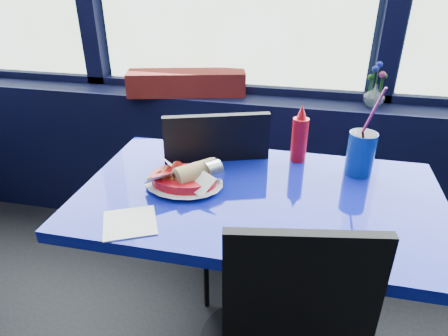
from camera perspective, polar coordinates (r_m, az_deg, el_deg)
window_sill at (r=2.30m, az=0.35°, el=0.85°), size 5.00×0.26×0.80m
near_table at (r=1.44m, az=4.78°, el=-9.77°), size 1.20×0.70×0.75m
chair_near_back at (r=1.74m, az=1.17°, el=-3.58°), size 0.54×0.54×0.93m
planter_box at (r=2.16m, az=-5.37°, el=12.02°), size 0.63×0.30×0.12m
flower_vase at (r=2.10m, az=20.74°, el=9.98°), size 0.11×0.11×0.21m
food_basket at (r=1.36m, az=-5.54°, el=-1.44°), size 0.29×0.29×0.09m
ketchup_bottle at (r=1.54m, az=10.75°, el=4.46°), size 0.06×0.06×0.22m
soda_cup at (r=1.50m, az=18.97°, el=2.12°), size 0.10×0.10×0.33m
napkin at (r=1.22m, az=-13.30°, el=-7.61°), size 0.20×0.20×0.00m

